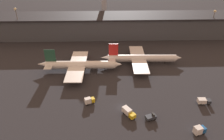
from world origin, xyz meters
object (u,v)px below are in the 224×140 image
at_px(airplane_1, 141,58).
at_px(airplane_0, 80,65).
at_px(service_vehicle_3, 128,112).
at_px(service_vehicle_4, 204,101).
at_px(service_vehicle_2, 151,117).
at_px(service_vehicle_1, 89,101).
at_px(service_vehicle_0, 199,130).

bearing_deg(airplane_1, airplane_0, -167.00).
height_order(airplane_1, service_vehicle_3, airplane_1).
relative_size(airplane_1, service_vehicle_4, 8.25).
height_order(airplane_1, service_vehicle_2, airplane_1).
bearing_deg(airplane_0, service_vehicle_3, -56.01).
xyz_separation_m(service_vehicle_1, service_vehicle_2, (26.92, -11.17, -0.53)).
relative_size(airplane_0, airplane_1, 0.98).
distance_m(service_vehicle_1, service_vehicle_4, 53.39).
distance_m(service_vehicle_1, service_vehicle_2, 29.15).
relative_size(airplane_0, service_vehicle_1, 9.61).
relative_size(service_vehicle_3, service_vehicle_4, 1.19).
bearing_deg(airplane_1, service_vehicle_0, -74.32).
relative_size(service_vehicle_0, service_vehicle_2, 1.01).
distance_m(airplane_0, service_vehicle_3, 45.88).
height_order(service_vehicle_0, service_vehicle_3, service_vehicle_0).
relative_size(service_vehicle_2, service_vehicle_4, 0.85).
bearing_deg(service_vehicle_2, service_vehicle_0, -46.52).
relative_size(service_vehicle_0, service_vehicle_1, 1.03).
distance_m(airplane_0, airplane_1, 37.59).
bearing_deg(service_vehicle_0, service_vehicle_3, 138.36).
distance_m(airplane_1, service_vehicle_4, 46.16).
distance_m(service_vehicle_0, service_vehicle_2, 19.50).
xyz_separation_m(airplane_1, service_vehicle_2, (-2.64, -49.06, -2.28)).
height_order(airplane_0, service_vehicle_3, airplane_0).
distance_m(airplane_0, service_vehicle_4, 68.51).
xyz_separation_m(service_vehicle_0, service_vehicle_4, (8.98, 18.22, -0.42)).
bearing_deg(service_vehicle_4, service_vehicle_0, -115.57).
relative_size(service_vehicle_1, service_vehicle_3, 0.71).
distance_m(service_vehicle_3, service_vehicle_4, 36.46).
height_order(service_vehicle_1, service_vehicle_4, service_vehicle_1).
bearing_deg(airplane_0, service_vehicle_2, -49.21).
relative_size(airplane_1, service_vehicle_1, 9.81).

